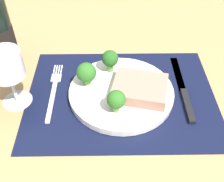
# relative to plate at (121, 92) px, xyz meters

# --- Properties ---
(ground_plane) EXTENTS (1.40, 1.10, 0.03)m
(ground_plane) POSITION_rel_plate_xyz_m (0.00, 0.00, -0.03)
(ground_plane) COLOR tan
(placemat) EXTENTS (0.43, 0.32, 0.00)m
(placemat) POSITION_rel_plate_xyz_m (0.00, 0.00, -0.01)
(placemat) COLOR black
(placemat) RESTS_ON ground_plane
(plate) EXTENTS (0.24, 0.24, 0.02)m
(plate) POSITION_rel_plate_xyz_m (0.00, 0.00, 0.00)
(plate) COLOR silver
(plate) RESTS_ON placemat
(steak) EXTENTS (0.14, 0.12, 0.03)m
(steak) POSITION_rel_plate_xyz_m (0.04, -0.01, 0.02)
(steak) COLOR tan
(steak) RESTS_ON plate
(broccoli_near_steak) EXTENTS (0.04, 0.04, 0.05)m
(broccoli_near_steak) POSITION_rel_plate_xyz_m (-0.01, -0.06, 0.04)
(broccoli_near_steak) COLOR #6B994C
(broccoli_near_steak) RESTS_ON plate
(broccoli_front_edge) EXTENTS (0.05, 0.05, 0.06)m
(broccoli_front_edge) POSITION_rel_plate_xyz_m (-0.08, 0.02, 0.04)
(broccoli_front_edge) COLOR #6B994C
(broccoli_front_edge) RESTS_ON plate
(broccoli_near_fork) EXTENTS (0.04, 0.04, 0.06)m
(broccoli_near_fork) POSITION_rel_plate_xyz_m (-0.03, 0.07, 0.04)
(broccoli_near_fork) COLOR #6B994C
(broccoli_near_fork) RESTS_ON plate
(fork) EXTENTS (0.02, 0.19, 0.01)m
(fork) POSITION_rel_plate_xyz_m (-0.16, 0.01, -0.01)
(fork) COLOR silver
(fork) RESTS_ON placemat
(knife) EXTENTS (0.02, 0.23, 0.01)m
(knife) POSITION_rel_plate_xyz_m (0.15, 0.01, -0.00)
(knife) COLOR black
(knife) RESTS_ON placemat
(wine_glass) EXTENTS (0.07, 0.07, 0.14)m
(wine_glass) POSITION_rel_plate_xyz_m (-0.24, -0.01, 0.09)
(wine_glass) COLOR silver
(wine_glass) RESTS_ON ground_plane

